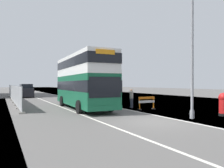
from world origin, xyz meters
The scene contains 9 objects.
ground centered at (0.52, 0.10, -0.05)m, with size 140.00×280.00×0.10m.
double_decker_bus centered at (-1.34, 8.30, 2.51)m, with size 3.17×10.26×4.72m.
lamppost_foreground centered at (2.84, -0.29, 3.87)m, with size 0.29×0.70×8.20m.
red_pillar_postbox centered at (5.64, -0.52, 0.87)m, with size 0.64×0.64×1.60m.
roadworks_barrier centered at (3.22, 4.93, 0.68)m, with size 1.58×0.56×1.10m.
construction_site_fence centered at (-6.52, 19.03, 0.97)m, with size 0.44×24.00×2.03m.
car_oncoming_near centered at (-4.14, 27.42, 1.03)m, with size 2.04×4.37×2.19m.
car_receding_mid centered at (-3.80, 33.75, 1.00)m, with size 2.06×3.83×2.13m.
pedestrian_at_kerb centered at (2.71, 6.53, 0.88)m, with size 0.34×0.34×1.76m.
Camera 1 is at (-7.94, -9.76, 2.21)m, focal length 33.86 mm.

